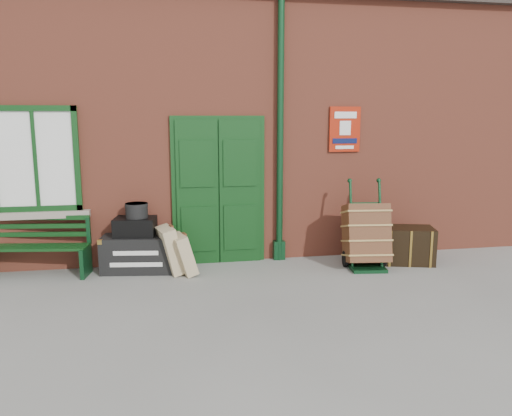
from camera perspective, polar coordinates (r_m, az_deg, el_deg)
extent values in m
plane|color=gray|center=(6.56, -0.12, -9.60)|extent=(80.00, 80.00, 0.00)
cube|color=#A14A34|center=(9.63, -3.88, 8.90)|extent=(10.00, 4.00, 4.00)
cube|color=#38302B|center=(9.82, -4.04, 21.55)|extent=(10.30, 4.30, 0.30)
cube|color=#0F3713|center=(7.65, -4.29, 1.77)|extent=(1.42, 0.12, 2.32)
cube|color=white|center=(7.75, -23.90, 5.12)|extent=(1.20, 0.08, 1.50)
cylinder|color=#0C3318|center=(7.69, 2.79, 8.56)|extent=(0.10, 0.10, 4.00)
cube|color=#A11E0B|center=(8.04, 10.10, 8.85)|extent=(0.50, 0.03, 0.70)
cube|color=#0F3713|center=(7.72, -23.78, -4.13)|extent=(1.45, 0.58, 0.04)
cube|color=#0F3713|center=(7.85, -23.37, -1.90)|extent=(1.40, 0.24, 0.38)
cube|color=#0C3318|center=(7.55, -18.86, -5.78)|extent=(0.12, 0.43, 0.42)
cube|color=black|center=(7.59, -13.13, -5.00)|extent=(1.13, 0.73, 0.53)
cube|color=black|center=(7.50, -13.64, -2.07)|extent=(0.64, 0.50, 0.27)
cylinder|color=black|center=(7.45, -13.49, -0.27)|extent=(0.36, 0.36, 0.21)
cube|color=tan|center=(7.33, -9.75, -4.73)|extent=(0.45, 0.55, 0.70)
cube|color=tan|center=(7.25, -8.30, -5.25)|extent=(0.43, 0.50, 0.60)
cube|color=#0C3318|center=(7.63, 12.65, -6.76)|extent=(0.55, 0.42, 0.05)
cylinder|color=#0C3318|center=(7.59, 10.84, -1.87)|extent=(0.08, 0.36, 1.28)
cylinder|color=#0C3318|center=(7.71, 14.05, -1.80)|extent=(0.08, 0.36, 1.28)
cylinder|color=black|center=(7.72, 10.16, -5.73)|extent=(0.08, 0.25, 0.24)
cylinder|color=black|center=(7.88, 14.33, -5.57)|extent=(0.08, 0.25, 0.24)
cube|color=brown|center=(7.66, 12.46, -2.82)|extent=(0.70, 0.75, 0.95)
cube|color=black|center=(8.11, 16.89, -4.07)|extent=(0.88, 0.70, 0.56)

